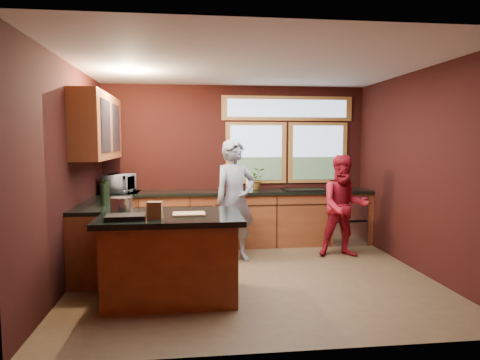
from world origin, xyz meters
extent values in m
plane|color=brown|center=(0.00, 0.00, 0.00)|extent=(4.50, 4.50, 0.00)
cube|color=black|center=(0.00, 2.00, 1.35)|extent=(4.50, 0.02, 2.70)
cube|color=black|center=(0.00, -2.00, 1.35)|extent=(4.50, 0.02, 2.70)
cube|color=black|center=(-2.25, 0.00, 1.35)|extent=(0.02, 4.00, 2.70)
cube|color=black|center=(2.25, 0.00, 1.35)|extent=(0.02, 4.00, 2.70)
cube|color=silver|center=(0.00, 0.00, 2.70)|extent=(4.50, 4.00, 0.02)
cube|color=#91A8C9|center=(0.35, 1.99, 1.55)|extent=(1.06, 0.02, 1.06)
cube|color=#91A8C9|center=(1.45, 1.99, 1.55)|extent=(1.06, 0.02, 1.06)
cube|color=#9B652D|center=(0.90, 1.99, 2.32)|extent=(2.30, 0.02, 0.42)
cube|color=#5C2A15|center=(-2.07, 0.85, 1.95)|extent=(0.36, 1.80, 0.90)
cube|color=#5C2A15|center=(0.00, 1.70, 0.44)|extent=(4.50, 0.60, 0.88)
cube|color=black|center=(0.00, 1.69, 0.91)|extent=(4.50, 0.64, 0.05)
cube|color=#B7B7BC|center=(1.85, 1.68, 0.42)|extent=(0.60, 0.58, 0.85)
cube|color=black|center=(1.10, 1.66, 0.91)|extent=(0.66, 0.46, 0.05)
cube|color=#5C2A15|center=(-1.95, 0.85, 0.44)|extent=(0.60, 2.30, 0.88)
cube|color=black|center=(-1.94, 0.85, 0.91)|extent=(0.64, 2.30, 0.05)
cube|color=#5C2A15|center=(-1.02, -0.63, 0.44)|extent=(1.40, 0.90, 0.88)
cube|color=black|center=(-1.02, -0.63, 0.92)|extent=(1.55, 1.05, 0.06)
imported|color=slate|center=(-0.15, 0.78, 0.89)|extent=(0.76, 0.64, 1.77)
imported|color=maroon|center=(1.51, 0.82, 0.77)|extent=(0.81, 0.66, 1.54)
imported|color=#999999|center=(-1.92, 1.63, 1.08)|extent=(0.48, 0.61, 0.30)
imported|color=#999999|center=(0.29, 1.75, 1.12)|extent=(0.34, 0.29, 0.38)
cylinder|color=white|center=(0.19, 1.70, 1.07)|extent=(0.12, 0.12, 0.28)
cube|color=tan|center=(-0.82, -0.68, 0.95)|extent=(0.36, 0.26, 0.02)
cylinder|color=#B4B4B9|center=(-1.57, -0.48, 1.03)|extent=(0.24, 0.24, 0.18)
cube|color=brown|center=(-1.17, -0.88, 1.03)|extent=(0.16, 0.13, 0.18)
cube|color=black|center=(-1.47, -0.88, 0.97)|extent=(0.42, 0.31, 0.05)
camera|label=1|loc=(-0.81, -5.35, 1.75)|focal=32.00mm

